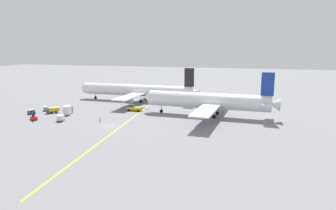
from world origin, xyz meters
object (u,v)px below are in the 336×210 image
at_px(gse_belt_loader_portside, 34,117).
at_px(gse_fuel_bowser_stubby, 52,110).
at_px(pushback_tug, 134,108).
at_px(gse_container_dolly_flat, 60,118).
at_px(gse_baggage_cart_trailing, 46,109).
at_px(airliner_at_gate_left, 137,91).
at_px(gse_baggage_cart_near_cluster, 31,112).
at_px(airliner_being_pushed, 208,101).
at_px(ground_crew_ramp_agent_by_cones, 100,119).
at_px(gse_catering_truck_tall, 68,110).

xyz_separation_m(gse_belt_loader_portside, gse_fuel_bowser_stubby, (-0.81, 11.42, 0.51)).
height_order(pushback_tug, gse_container_dolly_flat, pushback_tug).
xyz_separation_m(pushback_tug, gse_baggage_cart_trailing, (-34.67, -10.55, -0.31)).
bearing_deg(airliner_at_gate_left, gse_baggage_cart_near_cluster, -126.49).
relative_size(gse_baggage_cart_trailing, gse_fuel_bowser_stubby, 0.63).
distance_m(airliner_being_pushed, gse_fuel_bowser_stubby, 61.11).
xyz_separation_m(gse_container_dolly_flat, gse_fuel_bowser_stubby, (-11.45, 10.61, 0.16)).
height_order(airliner_at_gate_left, gse_baggage_cart_trailing, airliner_at_gate_left).
distance_m(airliner_at_gate_left, airliner_being_pushed, 43.86).
bearing_deg(gse_baggage_cart_trailing, ground_crew_ramp_agent_by_cones, -18.80).
bearing_deg(pushback_tug, gse_baggage_cart_trailing, -163.08).
bearing_deg(ground_crew_ramp_agent_by_cones, gse_belt_loader_portside, -170.48).
xyz_separation_m(pushback_tug, gse_belt_loader_portside, (-28.22, -25.08, -0.35)).
bearing_deg(airliner_being_pushed, airliner_at_gate_left, 150.01).
height_order(gse_baggage_cart_trailing, gse_fuel_bowser_stubby, gse_fuel_bowser_stubby).
xyz_separation_m(airliner_being_pushed, gse_container_dolly_flat, (-48.16, -23.33, -4.60)).
bearing_deg(gse_baggage_cart_near_cluster, airliner_being_pushed, 13.98).
distance_m(airliner_being_pushed, gse_catering_truck_tall, 54.08).
bearing_deg(airliner_being_pushed, gse_baggage_cart_trailing, -171.62).
bearing_deg(gse_baggage_cart_trailing, gse_container_dolly_flat, -38.75).
height_order(airliner_at_gate_left, airliner_being_pushed, airliner_being_pushed).
xyz_separation_m(gse_belt_loader_portside, ground_crew_ramp_agent_by_cones, (24.27, 4.07, 0.05)).
relative_size(gse_baggage_cart_near_cluster, gse_belt_loader_portside, 0.64).
height_order(airliner_at_gate_left, gse_catering_truck_tall, airliner_at_gate_left).
relative_size(gse_container_dolly_flat, gse_catering_truck_tall, 0.59).
relative_size(gse_belt_loader_portside, ground_crew_ramp_agent_by_cones, 2.75).
height_order(gse_baggage_cart_near_cluster, ground_crew_ramp_agent_by_cones, gse_baggage_cart_near_cluster).
bearing_deg(gse_baggage_cart_trailing, airliner_being_pushed, 8.38).
relative_size(airliner_at_gate_left, airliner_being_pushed, 1.19).
xyz_separation_m(pushback_tug, ground_crew_ramp_agent_by_cones, (-3.95, -21.01, -0.29)).
bearing_deg(gse_catering_truck_tall, gse_baggage_cart_near_cluster, -165.52).
height_order(gse_baggage_cart_trailing, gse_container_dolly_flat, gse_container_dolly_flat).
height_order(airliner_being_pushed, ground_crew_ramp_agent_by_cones, airliner_being_pushed).
xyz_separation_m(gse_baggage_cart_near_cluster, gse_belt_loader_portside, (7.63, -7.61, -0.04)).
distance_m(airliner_being_pushed, gse_baggage_cart_near_cluster, 68.63).
xyz_separation_m(gse_baggage_cart_near_cluster, ground_crew_ramp_agent_by_cones, (31.90, -3.54, 0.02)).
distance_m(gse_catering_truck_tall, ground_crew_ramp_agent_by_cones, 19.25).
height_order(airliner_at_gate_left, gse_baggage_cart_near_cluster, airliner_at_gate_left).
height_order(gse_belt_loader_portside, gse_fuel_bowser_stubby, gse_belt_loader_portside).
bearing_deg(gse_belt_loader_portside, gse_fuel_bowser_stubby, 94.07).
height_order(gse_baggage_cart_near_cluster, gse_fuel_bowser_stubby, gse_fuel_bowser_stubby).
bearing_deg(gse_container_dolly_flat, gse_catering_truck_tall, 111.97).
xyz_separation_m(gse_container_dolly_flat, gse_belt_loader_portside, (-10.63, -0.82, -0.35)).
bearing_deg(gse_baggage_cart_near_cluster, ground_crew_ramp_agent_by_cones, -6.34).
height_order(pushback_tug, gse_fuel_bowser_stubby, pushback_tug).
xyz_separation_m(gse_baggage_cart_trailing, gse_belt_loader_portside, (6.45, -14.53, -0.04)).
distance_m(pushback_tug, gse_fuel_bowser_stubby, 32.09).
relative_size(airliner_being_pushed, pushback_tug, 5.58).
bearing_deg(gse_belt_loader_portside, ground_crew_ramp_agent_by_cones, 9.52).
height_order(airliner_at_gate_left, gse_belt_loader_portside, airliner_at_gate_left).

